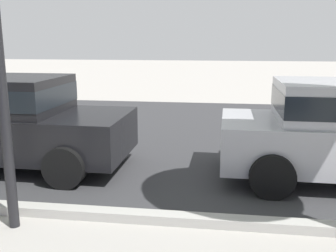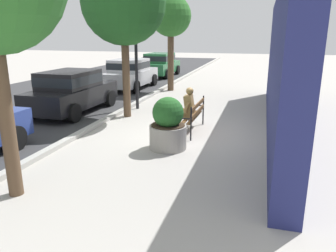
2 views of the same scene
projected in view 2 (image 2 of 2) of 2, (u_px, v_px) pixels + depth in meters
name	position (u px, v px, depth m)	size (l,w,h in m)	color
ground_plane	(185.00, 133.00, 9.85)	(80.00, 80.00, 0.00)	#ADA8A0
curb_stone	(98.00, 124.00, 10.60)	(60.00, 0.20, 0.12)	#B2AFA8
building_wall_behind	(280.00, 64.00, 10.01)	(12.00, 0.50, 3.98)	navy
park_bench	(192.00, 114.00, 9.87)	(1.81, 0.56, 0.95)	brown
bronze_statue_seated	(184.00, 111.00, 9.75)	(0.63, 0.76, 1.37)	olive
concrete_planter	(168.00, 125.00, 8.39)	(0.95, 0.95, 1.35)	gray
street_tree_down_street	(124.00, 3.00, 10.77)	(2.80, 2.80, 5.26)	brown
street_tree_far_corner	(171.00, 17.00, 16.16)	(2.01, 2.01, 4.70)	brown
parked_car_black	(72.00, 90.00, 12.20)	(4.12, 1.97, 1.56)	black
parked_car_silver	(130.00, 73.00, 17.44)	(4.12, 1.97, 1.56)	#B7B7BC
parked_car_green	(160.00, 64.00, 22.42)	(4.12, 1.97, 1.56)	#236638
lamp_post	(136.00, 42.00, 12.34)	(0.32, 0.32, 3.90)	black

